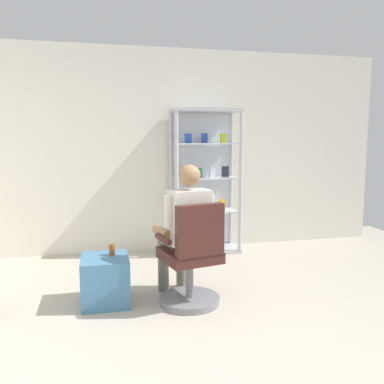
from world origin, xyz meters
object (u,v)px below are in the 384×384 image
(tea_glass, at_px, (112,249))
(office_chair, at_px, (192,264))
(display_cabinet_main, at_px, (204,180))
(seated_shopkeeper, at_px, (185,226))
(storage_crate, at_px, (105,280))

(tea_glass, bearing_deg, office_chair, -22.99)
(display_cabinet_main, relative_size, seated_shopkeeper, 1.47)
(display_cabinet_main, bearing_deg, seated_shopkeeper, -110.69)
(office_chair, bearing_deg, storage_crate, 162.51)
(office_chair, height_order, tea_glass, office_chair)
(office_chair, distance_m, storage_crate, 0.83)
(seated_shopkeeper, xyz_separation_m, tea_glass, (-0.66, 0.14, -0.22))
(display_cabinet_main, distance_m, seated_shopkeeper, 1.74)
(display_cabinet_main, height_order, seated_shopkeeper, display_cabinet_main)
(display_cabinet_main, relative_size, storage_crate, 3.98)
(seated_shopkeeper, bearing_deg, tea_glass, 168.25)
(display_cabinet_main, height_order, office_chair, display_cabinet_main)
(display_cabinet_main, relative_size, office_chair, 1.98)
(office_chair, distance_m, seated_shopkeeper, 0.36)
(office_chair, height_order, seated_shopkeeper, seated_shopkeeper)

